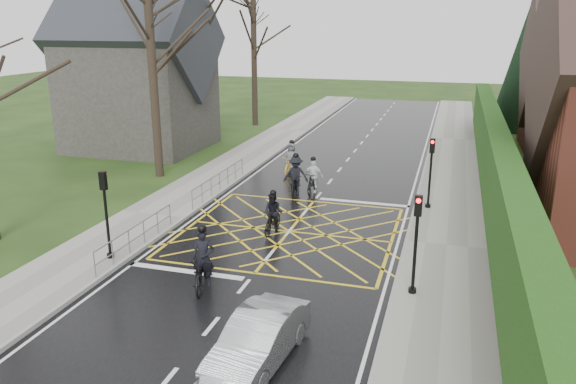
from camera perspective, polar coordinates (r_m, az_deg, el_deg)
The scene contains 22 objects.
ground at distance 22.19m, azimuth 0.11°, elevation -4.04°, with size 120.00×120.00×0.00m, color #1B3110.
road at distance 22.19m, azimuth 0.11°, elevation -4.03°, with size 9.00×80.00×0.01m, color black.
sidewalk_right at distance 21.38m, azimuth 15.79°, elevation -5.34°, with size 3.00×80.00×0.15m, color gray.
sidewalk_left at distance 24.44m, azimuth -13.52°, elevation -2.33°, with size 3.00×80.00×0.15m, color gray.
stone_wall at distance 27.03m, azimuth 19.84°, elevation -0.41°, with size 0.50×38.00×0.70m, color slate.
hedge at distance 26.59m, azimuth 20.22°, elevation 3.19°, with size 0.90×38.00×2.80m, color #113A0F.
conifer at distance 46.23m, azimuth 23.10°, elevation 11.99°, with size 4.60×4.60×10.00m.
church at distance 37.43m, azimuth -15.07°, elevation 11.77°, with size 8.80×7.80×11.00m.
tree_near at distance 29.83m, azimuth -13.92°, elevation 16.42°, with size 9.24×9.24×11.44m.
tree_mid at distance 37.40m, azimuth -8.99°, elevation 17.82°, with size 10.08×10.08×12.48m.
tree_far at distance 44.53m, azimuth -3.51°, elevation 15.97°, with size 8.40×8.40×10.40m.
railing_south at distance 20.73m, azimuth -15.17°, elevation -3.90°, with size 0.05×5.04×1.03m.
railing_north at distance 27.05m, azimuth -6.97°, elevation 1.47°, with size 0.05×6.04×1.03m.
traffic_light_ne at distance 24.89m, azimuth 14.25°, elevation 1.79°, with size 0.24×0.31×3.21m.
traffic_light_se at distance 16.90m, azimuth 12.82°, elevation -5.35°, with size 0.24×0.31×3.21m.
traffic_light_sw at distance 19.90m, azimuth -17.95°, elevation -2.34°, with size 0.24×0.31×3.21m.
cyclist_rear at distance 17.73m, azimuth -8.66°, elevation -7.52°, with size 1.28×2.23×2.05m.
cyclist_back at distance 21.88m, azimuth -1.54°, elevation -2.52°, with size 0.80×1.75×1.74m.
cyclist_mid at distance 26.71m, azimuth 0.76°, elevation 1.30°, with size 1.29×2.17×2.02m.
cyclist_front at distance 27.02m, azimuth 2.52°, elevation 1.28°, with size 0.96×1.78×1.78m.
cyclist_lead at distance 30.43m, azimuth 0.33°, elevation 3.07°, with size 0.84×1.92×1.85m.
car at distance 13.96m, azimuth -3.05°, elevation -14.76°, with size 1.32×3.79×1.25m, color #B7B9BF.
Camera 1 is at (5.85, -19.87, 7.96)m, focal length 35.00 mm.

